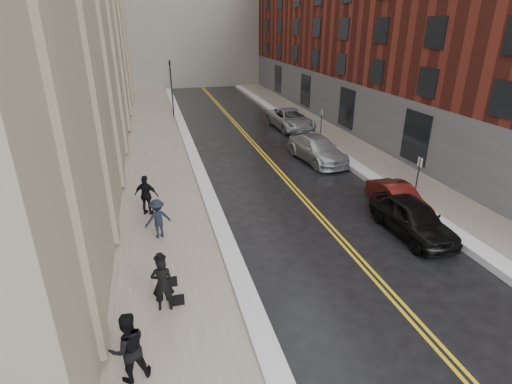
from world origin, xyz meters
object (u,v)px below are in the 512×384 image
pedestrian_main (163,284)px  pedestrian_a (128,348)px  pedestrian_c (146,195)px  car_black (413,218)px  car_maroon (398,198)px  car_silver_near (317,149)px  pedestrian_b (158,218)px  car_silver_far (291,119)px

pedestrian_main → pedestrian_a: size_ratio=0.96×
pedestrian_a → pedestrian_c: 9.38m
car_black → pedestrian_c: 11.67m
car_maroon → car_silver_near: (-0.82, 7.90, 0.15)m
pedestrian_b → car_silver_far: bearing=-142.9°
car_silver_near → pedestrian_a: bearing=-133.8°
car_maroon → car_silver_far: size_ratio=0.67×
car_silver_near → pedestrian_c: 12.04m
car_silver_far → pedestrian_b: pedestrian_b is taller
car_black → car_silver_far: (1.05, 18.41, 0.03)m
pedestrian_b → car_black: bearing=150.2°
car_black → car_maroon: bearing=70.7°
pedestrian_b → pedestrian_c: 2.32m
car_silver_far → pedestrian_main: bearing=-121.0°
car_maroon → pedestrian_c: pedestrian_c is taller
pedestrian_main → car_maroon: bearing=-152.0°
car_maroon → car_black: bearing=-108.8°
car_silver_near → car_maroon: bearing=-91.1°
car_silver_far → pedestrian_a: pedestrian_a is taller
car_black → car_silver_near: car_silver_near is taller
car_black → car_silver_far: size_ratio=0.78×
car_maroon → pedestrian_a: pedestrian_a is taller
car_maroon → pedestrian_b: size_ratio=2.32×
car_silver_near → pedestrian_main: (-10.27, -12.51, 0.29)m
car_silver_near → pedestrian_a: pedestrian_a is taller
pedestrian_a → pedestrian_c: bearing=-108.4°
pedestrian_main → pedestrian_c: 6.95m
car_silver_near → pedestrian_b: (-10.25, -7.85, 0.20)m
car_silver_near → pedestrian_main: bearing=-136.4°
pedestrian_b → car_silver_near: bearing=-160.3°
pedestrian_b → pedestrian_a: bearing=64.8°
car_black → pedestrian_b: (-10.35, 2.21, 0.22)m
pedestrian_main → car_black: bearing=-161.3°
car_silver_near → pedestrian_b: size_ratio=3.23×
car_black → pedestrian_c: pedestrian_c is taller
car_maroon → pedestrian_b: (-11.07, 0.05, 0.35)m
car_silver_far → pedestrian_a: 26.35m
pedestrian_c → car_silver_near: bearing=-129.4°
car_silver_far → car_black: bearing=-95.6°
car_black → car_maroon: size_ratio=1.16×
car_black → car_silver_far: car_silver_far is taller
car_maroon → pedestrian_c: bearing=168.3°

